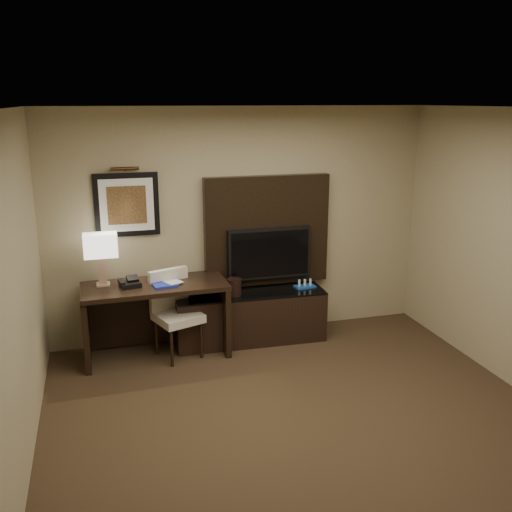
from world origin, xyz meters
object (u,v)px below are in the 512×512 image
object	(u,v)px
credenza	(250,317)
minibar_tray	(305,284)
table_lamp	(101,259)
ice_bucket	(234,287)
desk_chair	(178,316)
tv	(269,253)
desk	(156,320)
desk_phone	(130,282)

from	to	relation	value
credenza	minibar_tray	size ratio (longest dim) A/B	7.20
table_lamp	ice_bucket	bearing A→B (deg)	-1.93
desk_chair	table_lamp	xyz separation A→B (m)	(-0.76, 0.22, 0.65)
tv	ice_bucket	distance (m)	0.60
desk_chair	ice_bucket	distance (m)	0.73
credenza	tv	xyz separation A→B (m)	(0.28, 0.14, 0.72)
minibar_tray	credenza	bearing A→B (deg)	-179.22
tv	desk	bearing A→B (deg)	-170.09
table_lamp	minibar_tray	xyz separation A→B (m)	(2.31, -0.01, -0.48)
ice_bucket	table_lamp	bearing A→B (deg)	178.07
desk_chair	ice_bucket	world-z (taller)	desk_chair
desk	desk_phone	world-z (taller)	desk_phone
ice_bucket	minibar_tray	world-z (taller)	ice_bucket
desk_phone	minibar_tray	size ratio (longest dim) A/B	0.86
desk	table_lamp	bearing A→B (deg)	166.35
desk_chair	table_lamp	distance (m)	1.02
desk_chair	table_lamp	size ratio (longest dim) A/B	1.65
desk	ice_bucket	distance (m)	0.95
desk	ice_bucket	world-z (taller)	desk
credenza	ice_bucket	distance (m)	0.45
desk_phone	ice_bucket	world-z (taller)	desk_phone
desk_phone	desk_chair	bearing A→B (deg)	-21.05
ice_bucket	minibar_tray	xyz separation A→B (m)	(0.88, 0.04, -0.05)
credenza	desk_phone	distance (m)	1.48
desk	credenza	distance (m)	1.11
tv	minibar_tray	size ratio (longest dim) A/B	4.12
credenza	desk_phone	world-z (taller)	desk_phone
credenza	table_lamp	world-z (taller)	table_lamp
tv	table_lamp	world-z (taller)	table_lamp
tv	desk_chair	size ratio (longest dim) A/B	1.05
credenza	desk	bearing A→B (deg)	-173.15
desk_chair	desk_phone	world-z (taller)	desk_chair
tv	minibar_tray	xyz separation A→B (m)	(0.40, -0.13, -0.37)
credenza	minibar_tray	distance (m)	0.76
table_lamp	ice_bucket	size ratio (longest dim) A/B	2.98
credenza	table_lamp	bearing A→B (deg)	-178.85
minibar_tray	ice_bucket	bearing A→B (deg)	-177.52
credenza	table_lamp	size ratio (longest dim) A/B	3.03
tv	desk_chair	xyz separation A→B (m)	(-1.15, -0.34, -0.54)
desk	tv	xyz separation A→B (m)	(1.37, 0.24, 0.60)
desk_phone	desk	bearing A→B (deg)	-8.41
credenza	desk_chair	bearing A→B (deg)	-165.49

